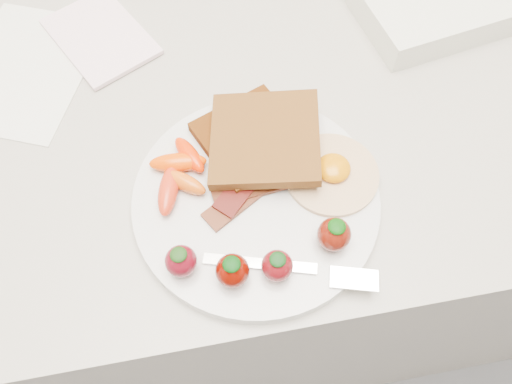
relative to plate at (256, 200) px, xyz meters
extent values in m
cube|color=gray|center=(0.01, 0.16, -0.46)|extent=(2.00, 0.60, 0.90)
cylinder|color=silver|center=(0.00, 0.00, 0.00)|extent=(0.27, 0.27, 0.02)
cube|color=#371903|center=(0.01, 0.07, 0.02)|extent=(0.14, 0.14, 0.01)
cube|color=#34160D|center=(0.02, 0.06, 0.03)|extent=(0.14, 0.14, 0.03)
cylinder|color=beige|center=(0.09, 0.01, 0.01)|extent=(0.12, 0.12, 0.01)
ellipsoid|color=#CE7402|center=(0.09, 0.01, 0.02)|extent=(0.04, 0.04, 0.02)
cube|color=#441A0A|center=(-0.01, 0.00, 0.01)|extent=(0.10, 0.08, 0.00)
cube|color=black|center=(0.00, 0.01, 0.01)|extent=(0.11, 0.04, 0.00)
cube|color=#370808|center=(0.00, 0.02, 0.02)|extent=(0.09, 0.09, 0.00)
ellipsoid|color=#E74400|center=(-0.08, 0.05, 0.02)|extent=(0.07, 0.03, 0.02)
ellipsoid|color=#D4560F|center=(-0.07, 0.03, 0.02)|extent=(0.05, 0.05, 0.02)
ellipsoid|color=red|center=(-0.09, 0.02, 0.02)|extent=(0.04, 0.06, 0.02)
ellipsoid|color=red|center=(-0.06, 0.06, 0.02)|extent=(0.04, 0.06, 0.02)
ellipsoid|color=#5D0813|center=(-0.09, -0.07, 0.03)|extent=(0.03, 0.03, 0.04)
ellipsoid|color=black|center=(-0.09, -0.07, 0.05)|extent=(0.02, 0.02, 0.01)
ellipsoid|color=#530600|center=(-0.04, -0.09, 0.03)|extent=(0.03, 0.03, 0.04)
ellipsoid|color=black|center=(-0.04, -0.09, 0.05)|extent=(0.02, 0.02, 0.01)
ellipsoid|color=#600A0F|center=(0.00, -0.09, 0.03)|extent=(0.03, 0.03, 0.04)
ellipsoid|color=black|center=(0.00, -0.09, 0.04)|extent=(0.02, 0.02, 0.01)
ellipsoid|color=#581006|center=(0.07, -0.07, 0.03)|extent=(0.03, 0.03, 0.04)
ellipsoid|color=#083805|center=(0.07, -0.07, 0.05)|extent=(0.02, 0.02, 0.01)
cube|color=white|center=(-0.01, -0.08, 0.01)|extent=(0.11, 0.04, 0.00)
cube|color=white|center=(0.08, -0.11, 0.01)|extent=(0.05, 0.03, 0.00)
cube|color=silver|center=(-0.26, 0.25, -0.01)|extent=(0.23, 0.26, 0.00)
cube|color=silver|center=(-0.16, 0.28, 0.00)|extent=(0.16, 0.18, 0.01)
camera|label=1|loc=(-0.04, -0.24, 0.49)|focal=35.00mm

